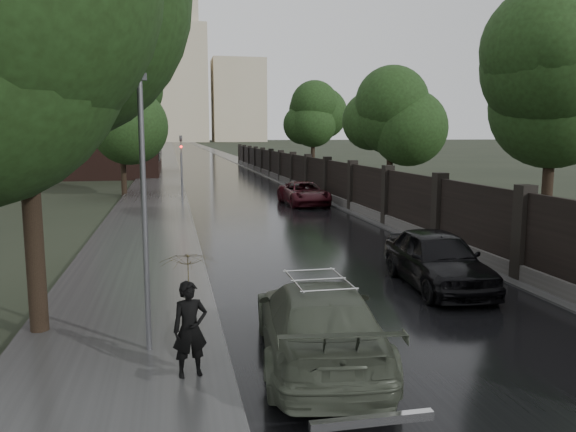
# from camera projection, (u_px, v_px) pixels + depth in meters

# --- Properties ---
(ground) EXTENTS (800.00, 800.00, 0.00)m
(ground) POSITION_uv_depth(u_px,v_px,m) (459.00, 366.00, 9.97)
(ground) COLOR black
(ground) RESTS_ON ground
(road) EXTENTS (8.00, 420.00, 0.02)m
(road) POSITION_uv_depth(u_px,v_px,m) (185.00, 146.00, 194.01)
(road) COLOR black
(road) RESTS_ON ground
(sidewalk_left) EXTENTS (4.00, 420.00, 0.16)m
(sidewalk_left) POSITION_uv_depth(u_px,v_px,m) (167.00, 146.00, 192.79)
(sidewalk_left) COLOR #2D2D2D
(sidewalk_left) RESTS_ON ground
(verge_right) EXTENTS (3.00, 420.00, 0.08)m
(verge_right) POSITION_uv_depth(u_px,v_px,m) (201.00, 146.00, 195.12)
(verge_right) COLOR #2D2D2D
(verge_right) RESTS_ON ground
(fence_right) EXTENTS (0.45, 75.72, 2.70)m
(fence_right) POSITION_uv_depth(u_px,v_px,m) (302.00, 176.00, 41.76)
(fence_right) COLOR #383533
(fence_right) RESTS_ON ground
(tree_left_near) EXTENTS (5.44, 5.44, 9.16)m
(tree_left_near) POSITION_uv_depth(u_px,v_px,m) (18.00, 7.00, 10.41)
(tree_left_near) COLOR black
(tree_left_near) RESTS_ON ground
(tree_left_far) EXTENTS (4.25, 4.25, 7.39)m
(tree_left_far) POSITION_uv_depth(u_px,v_px,m) (121.00, 116.00, 36.65)
(tree_left_far) COLOR black
(tree_left_far) RESTS_ON ground
(tree_right_a) EXTENTS (4.08, 4.08, 7.01)m
(tree_right_a) POSITION_uv_depth(u_px,v_px,m) (553.00, 107.00, 18.52)
(tree_right_a) COLOR black
(tree_right_a) RESTS_ON ground
(tree_right_b) EXTENTS (4.08, 4.08, 7.01)m
(tree_right_b) POSITION_uv_depth(u_px,v_px,m) (391.00, 119.00, 32.08)
(tree_right_b) COLOR black
(tree_right_b) RESTS_ON ground
(tree_right_c) EXTENTS (4.08, 4.08, 7.01)m
(tree_right_c) POSITION_uv_depth(u_px,v_px,m) (313.00, 124.00, 49.51)
(tree_right_c) COLOR black
(tree_right_c) RESTS_ON ground
(lamp_post) EXTENTS (0.25, 0.12, 5.11)m
(lamp_post) POSITION_uv_depth(u_px,v_px,m) (144.00, 214.00, 9.94)
(lamp_post) COLOR #59595E
(lamp_post) RESTS_ON ground
(traffic_light) EXTENTS (0.16, 0.32, 4.00)m
(traffic_light) POSITION_uv_depth(u_px,v_px,m) (181.00, 163.00, 32.96)
(traffic_light) COLOR #59595E
(traffic_light) RESTS_ON ground
(brick_building) EXTENTS (24.00, 18.00, 20.00)m
(brick_building) POSITION_uv_depth(u_px,v_px,m) (33.00, 74.00, 55.25)
(brick_building) COLOR black
(brick_building) RESTS_ON ground
(stalinist_tower) EXTENTS (92.00, 30.00, 159.00)m
(stalinist_tower) POSITION_uv_depth(u_px,v_px,m) (177.00, 68.00, 295.02)
(stalinist_tower) COLOR tan
(stalinist_tower) RESTS_ON ground
(volga_sedan) EXTENTS (2.70, 5.34, 1.49)m
(volga_sedan) POSITION_uv_depth(u_px,v_px,m) (318.00, 323.00, 10.01)
(volga_sedan) COLOR #404739
(volga_sedan) RESTS_ON ground
(car_right_near) EXTENTS (2.16, 4.70, 1.56)m
(car_right_near) POSITION_uv_depth(u_px,v_px,m) (438.00, 259.00, 14.94)
(car_right_near) COLOR black
(car_right_near) RESTS_ON ground
(car_right_far) EXTENTS (2.45, 4.96, 1.35)m
(car_right_far) POSITION_uv_depth(u_px,v_px,m) (304.00, 193.00, 32.52)
(car_right_far) COLOR #330B11
(car_right_far) RESTS_ON ground
(pedestrian_umbrella) EXTENTS (1.07, 1.09, 2.47)m
(pedestrian_umbrella) POSITION_uv_depth(u_px,v_px,m) (189.00, 278.00, 8.96)
(pedestrian_umbrella) COLOR black
(pedestrian_umbrella) RESTS_ON sidewalk_left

